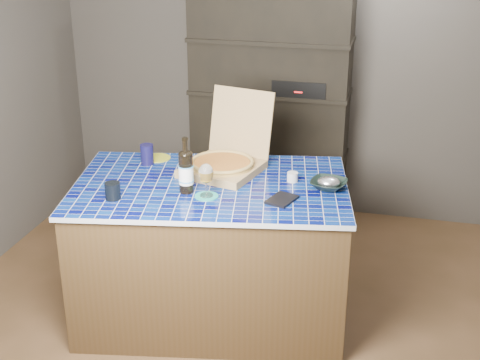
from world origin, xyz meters
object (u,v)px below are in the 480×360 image
(bowl, at_px, (329,184))
(mead_bottle, at_px, (186,171))
(dvd_case, at_px, (282,200))
(wine_glass, at_px, (206,174))
(kitchen_island, at_px, (212,250))
(pizza_box, at_px, (224,161))

(bowl, bearing_deg, mead_bottle, -162.46)
(mead_bottle, height_order, dvd_case, mead_bottle)
(mead_bottle, xyz_separation_m, wine_glass, (0.13, -0.04, 0.01))
(bowl, bearing_deg, dvd_case, -134.14)
(kitchen_island, xyz_separation_m, pizza_box, (0.02, 0.21, 0.50))
(pizza_box, bearing_deg, kitchen_island, -82.71)
(pizza_box, relative_size, bowl, 2.89)
(pizza_box, height_order, bowl, pizza_box)
(kitchen_island, relative_size, pizza_box, 2.94)
(pizza_box, bearing_deg, dvd_case, -25.90)
(kitchen_island, relative_size, dvd_case, 9.82)
(mead_bottle, distance_m, dvd_case, 0.56)
(kitchen_island, height_order, mead_bottle, mead_bottle)
(dvd_case, xyz_separation_m, bowl, (0.23, 0.23, 0.02))
(mead_bottle, bearing_deg, wine_glass, -16.08)
(dvd_case, distance_m, bowl, 0.33)
(mead_bottle, relative_size, wine_glass, 1.72)
(kitchen_island, relative_size, bowl, 8.51)
(wine_glass, bearing_deg, mead_bottle, 163.92)
(pizza_box, relative_size, dvd_case, 3.34)
(mead_bottle, bearing_deg, dvd_case, 1.14)
(wine_glass, distance_m, bowl, 0.71)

